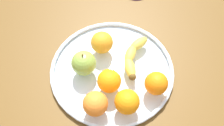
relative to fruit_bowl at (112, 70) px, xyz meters
The scene contains 9 objects.
ground_plane 2.92cm from the fruit_bowl, ahead, with size 151.60×151.60×4.00cm, color brown.
fruit_bowl is the anchor object (origin of this frame).
banana 7.80cm from the fruit_bowl, 114.49° to the left, with size 16.65×9.71×3.18cm.
apple 9.53cm from the fruit_bowl, 89.58° to the right, with size 7.44×7.44×8.24cm.
orange_center 9.07cm from the fruit_bowl, 160.41° to the right, with size 7.00×7.00×7.00cm, color orange.
orange_front_right 14.76cm from the fruit_bowl, 22.16° to the right, with size 6.95×6.95×6.95cm, color orange.
orange_front_left 14.99cm from the fruit_bowl, 56.77° to the left, with size 6.73×6.73×6.73cm, color orange.
orange_back_left 7.74cm from the fruit_bowl, 10.81° to the right, with size 6.93×6.93×6.93cm, color orange.
orange_back_right 14.13cm from the fruit_bowl, 14.01° to the left, with size 6.98×6.98×6.98cm, color orange.
Camera 1 is at (42.43, -2.69, 70.52)cm, focal length 42.16 mm.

